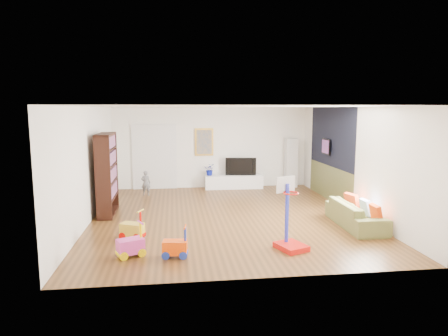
{
  "coord_description": "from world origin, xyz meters",
  "views": [
    {
      "loc": [
        -1.27,
        -9.59,
        2.64
      ],
      "look_at": [
        0.0,
        0.4,
        1.15
      ],
      "focal_mm": 32.0,
      "sensor_mm": 36.0,
      "label": 1
    }
  ],
  "objects": [
    {
      "name": "ride_on_yellow",
      "position": [
        -2.14,
        -1.51,
        0.3
      ],
      "size": [
        0.53,
        0.44,
        0.61
      ],
      "primitive_type": "cube",
      "rotation": [
        0.0,
        0.0,
        -0.4
      ],
      "color": "gold",
      "rests_on": "ground"
    },
    {
      "name": "bookshelf",
      "position": [
        -2.95,
        0.61,
        1.02
      ],
      "size": [
        0.39,
        1.4,
        2.04
      ],
      "primitive_type": "cube",
      "rotation": [
        0.0,
        0.0,
        0.01
      ],
      "color": "black",
      "rests_on": "ground"
    },
    {
      "name": "olive_wainscot",
      "position": [
        3.23,
        1.4,
        0.5
      ],
      "size": [
        0.01,
        3.2,
        1.0
      ],
      "primitive_type": "cube",
      "color": "brown",
      "rests_on": "wall_right"
    },
    {
      "name": "media_console",
      "position": [
        0.72,
        3.44,
        0.22
      ],
      "size": [
        1.93,
        0.52,
        0.45
      ],
      "primitive_type": "cube",
      "rotation": [
        0.0,
        0.0,
        -0.02
      ],
      "color": "white",
      "rests_on": "ground"
    },
    {
      "name": "basketball_hoop",
      "position": [
        0.91,
        -2.53,
        0.69
      ],
      "size": [
        0.65,
        0.71,
        1.38
      ],
      "primitive_type": "cube",
      "rotation": [
        0.0,
        0.0,
        0.36
      ],
      "color": "red",
      "rests_on": "ground"
    },
    {
      "name": "wall_back",
      "position": [
        0.0,
        3.75,
        1.35
      ],
      "size": [
        6.5,
        0.0,
        2.7
      ],
      "primitive_type": "cube",
      "color": "white",
      "rests_on": "ground"
    },
    {
      "name": "wall_right",
      "position": [
        3.25,
        0.0,
        1.35
      ],
      "size": [
        0.0,
        7.5,
        2.7
      ],
      "primitive_type": "cube",
      "color": "white",
      "rests_on": "ground"
    },
    {
      "name": "pillow_right",
      "position": [
        2.97,
        -0.67,
        0.44
      ],
      "size": [
        0.21,
        0.4,
        0.39
      ],
      "primitive_type": "cube",
      "rotation": [
        0.0,
        0.0,
        0.3
      ],
      "color": "red",
      "rests_on": "sofa"
    },
    {
      "name": "sofa",
      "position": [
        2.8,
        -1.25,
        0.28
      ],
      "size": [
        0.79,
        1.92,
        0.56
      ],
      "primitive_type": "imported",
      "rotation": [
        0.0,
        0.0,
        1.55
      ],
      "color": "olive",
      "rests_on": "ground"
    },
    {
      "name": "painting_back",
      "position": [
        -0.25,
        3.71,
        1.55
      ],
      "size": [
        0.62,
        0.06,
        0.92
      ],
      "primitive_type": "cube",
      "color": "gold",
      "rests_on": "wall_back"
    },
    {
      "name": "pillow_left",
      "position": [
        2.98,
        -1.82,
        0.44
      ],
      "size": [
        0.11,
        0.38,
        0.38
      ],
      "primitive_type": "cube",
      "rotation": [
        0.0,
        0.0,
        -0.03
      ],
      "color": "red",
      "rests_on": "sofa"
    },
    {
      "name": "ceiling",
      "position": [
        0.0,
        0.0,
        2.7
      ],
      "size": [
        6.5,
        7.5,
        0.0
      ],
      "primitive_type": "cube",
      "color": "white",
      "rests_on": "ground"
    },
    {
      "name": "tv",
      "position": [
        0.96,
        3.48,
        0.74
      ],
      "size": [
        1.03,
        0.27,
        0.59
      ],
      "primitive_type": "imported",
      "rotation": [
        0.0,
        0.0,
        -0.14
      ],
      "color": "black",
      "rests_on": "media_console"
    },
    {
      "name": "doorway",
      "position": [
        -1.9,
        3.71,
        1.05
      ],
      "size": [
        1.45,
        0.06,
        2.1
      ],
      "primitive_type": "cube",
      "color": "white",
      "rests_on": "ground"
    },
    {
      "name": "vase_plant",
      "position": [
        -0.08,
        3.47,
        0.65
      ],
      "size": [
        0.42,
        0.39,
        0.4
      ],
      "primitive_type": "imported",
      "rotation": [
        0.0,
        0.0,
        -0.25
      ],
      "color": "navy",
      "rests_on": "media_console"
    },
    {
      "name": "tall_cabinet",
      "position": [
        2.7,
        3.5,
        0.83
      ],
      "size": [
        0.4,
        0.4,
        1.66
      ],
      "primitive_type": "cube",
      "rotation": [
        0.0,
        0.0,
        -0.03
      ],
      "color": "silver",
      "rests_on": "ground"
    },
    {
      "name": "pillow_center",
      "position": [
        3.02,
        -1.28,
        0.44
      ],
      "size": [
        0.1,
        0.37,
        0.37
      ],
      "primitive_type": "cube",
      "rotation": [
        0.0,
        0.0,
        -0.0
      ],
      "color": "white",
      "rests_on": "sofa"
    },
    {
      "name": "child",
      "position": [
        -2.14,
        2.69,
        0.39
      ],
      "size": [
        0.29,
        0.2,
        0.77
      ],
      "primitive_type": "imported",
      "rotation": [
        0.0,
        0.0,
        3.07
      ],
      "color": "slate",
      "rests_on": "ground"
    },
    {
      "name": "artwork_right",
      "position": [
        3.17,
        1.6,
        1.55
      ],
      "size": [
        0.04,
        0.56,
        0.46
      ],
      "primitive_type": "cube",
      "color": "#7F3F8C",
      "rests_on": "wall_right"
    },
    {
      "name": "ride_on_pink",
      "position": [
        -2.07,
        -2.54,
        0.31
      ],
      "size": [
        0.54,
        0.45,
        0.62
      ],
      "primitive_type": "cube",
      "rotation": [
        0.0,
        0.0,
        0.42
      ],
      "color": "#E03EA8",
      "rests_on": "ground"
    },
    {
      "name": "wall_front",
      "position": [
        0.0,
        -3.75,
        1.35
      ],
      "size": [
        6.5,
        0.0,
        2.7
      ],
      "primitive_type": "cube",
      "color": "white",
      "rests_on": "ground"
    },
    {
      "name": "floor",
      "position": [
        0.0,
        0.0,
        0.0
      ],
      "size": [
        6.5,
        7.5,
        0.0
      ],
      "primitive_type": "cube",
      "color": "brown",
      "rests_on": "ground"
    },
    {
      "name": "navy_accent",
      "position": [
        3.23,
        1.4,
        1.85
      ],
      "size": [
        0.01,
        3.2,
        1.7
      ],
      "primitive_type": "cube",
      "color": "black",
      "rests_on": "wall_right"
    },
    {
      "name": "ride_on_orange",
      "position": [
        -1.28,
        -2.67,
        0.29
      ],
      "size": [
        0.46,
        0.32,
        0.58
      ],
      "primitive_type": "cube",
      "rotation": [
        0.0,
        0.0,
        -0.12
      ],
      "color": "#FF4A04",
      "rests_on": "ground"
    },
    {
      "name": "wall_left",
      "position": [
        -3.25,
        0.0,
        1.35
      ],
      "size": [
        0.0,
        7.5,
        2.7
      ],
      "primitive_type": "cube",
      "color": "silver",
      "rests_on": "ground"
    }
  ]
}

